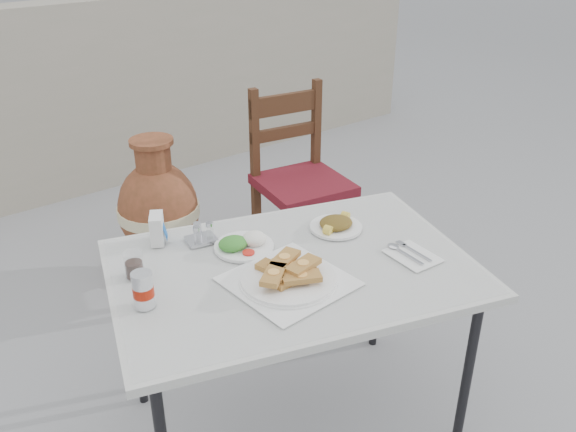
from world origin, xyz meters
TOP-DOWN VIEW (x-y plane):
  - ground at (0.00, 0.00)m, footprint 80.00×80.00m
  - cafe_table at (0.00, -0.02)m, footprint 1.32×1.07m
  - pide_plate at (-0.07, -0.09)m, footprint 0.35×0.35m
  - salad_rice_plate at (-0.07, 0.16)m, footprint 0.20×0.20m
  - salad_chopped_plate at (0.27, 0.08)m, footprint 0.19×0.19m
  - soda_can at (-0.47, 0.06)m, footprint 0.06×0.06m
  - cola_glass at (-0.43, 0.22)m, footprint 0.06×0.06m
  - napkin_holder at (-0.27, 0.37)m, footprint 0.08×0.09m
  - condiment_caddy at (-0.15, 0.29)m, footprint 0.11×0.10m
  - cutlery_napkin at (0.34, -0.20)m, footprint 0.14×0.18m
  - chair at (0.73, 0.87)m, footprint 0.47×0.47m
  - terracotta_urn at (0.13, 1.25)m, footprint 0.41×0.41m
  - back_wall at (0.00, 2.50)m, footprint 6.00×0.25m

SIDE VIEW (x-z plane):
  - ground at x=0.00m, z-range 0.00..0.00m
  - terracotta_urn at x=0.13m, z-range -0.03..0.69m
  - chair at x=0.73m, z-range 0.02..0.95m
  - back_wall at x=0.00m, z-range 0.00..1.20m
  - cafe_table at x=0.00m, z-range 0.30..0.99m
  - cutlery_napkin at x=0.34m, z-range 0.69..0.70m
  - salad_chopped_plate at x=0.27m, z-range 0.69..0.73m
  - salad_rice_plate at x=-0.07m, z-range 0.69..0.74m
  - condiment_caddy at x=-0.15m, z-range 0.68..0.75m
  - pide_plate at x=-0.07m, z-range 0.69..0.76m
  - cola_glass at x=-0.43m, z-range 0.69..0.77m
  - napkin_holder at x=-0.27m, z-range 0.69..0.80m
  - soda_can at x=-0.47m, z-range 0.69..0.80m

